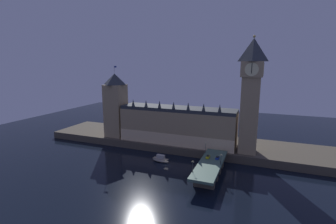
% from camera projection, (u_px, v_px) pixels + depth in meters
% --- Properties ---
extents(ground_plane, '(400.00, 400.00, 0.00)m').
position_uv_depth(ground_plane, '(166.00, 165.00, 151.33)').
color(ground_plane, black).
extents(embankment, '(220.00, 42.00, 5.37)m').
position_uv_depth(embankment, '(185.00, 142.00, 186.47)').
color(embankment, '#4C4438').
rests_on(embankment, ground_plane).
extents(parliament_hall, '(83.73, 19.52, 31.27)m').
position_uv_depth(parliament_hall, '(177.00, 125.00, 176.52)').
color(parliament_hall, tan).
rests_on(parliament_hall, embankment).
extents(clock_tower, '(13.35, 13.46, 73.29)m').
position_uv_depth(clock_tower, '(251.00, 93.00, 151.12)').
color(clock_tower, tan).
rests_on(clock_tower, embankment).
extents(victoria_tower, '(14.53, 14.53, 55.35)m').
position_uv_depth(victoria_tower, '(116.00, 105.00, 191.19)').
color(victoria_tower, tan).
rests_on(victoria_tower, embankment).
extents(bridge, '(12.62, 46.00, 7.50)m').
position_uv_depth(bridge, '(210.00, 167.00, 135.68)').
color(bridge, '#476656').
rests_on(bridge, ground_plane).
extents(car_northbound_lead, '(1.90, 4.70, 1.53)m').
position_uv_depth(car_northbound_lead, '(208.00, 157.00, 142.59)').
color(car_northbound_lead, yellow).
rests_on(car_northbound_lead, bridge).
extents(car_southbound_trail, '(1.92, 4.14, 1.50)m').
position_uv_depth(car_southbound_trail, '(217.00, 158.00, 140.87)').
color(car_southbound_trail, navy).
rests_on(car_southbound_trail, bridge).
extents(pedestrian_mid_walk, '(0.38, 0.38, 1.76)m').
position_uv_depth(pedestrian_mid_walk, '(221.00, 162.00, 134.38)').
color(pedestrian_mid_walk, black).
rests_on(pedestrian_mid_walk, bridge).
extents(street_lamp_near, '(1.34, 0.60, 6.11)m').
position_uv_depth(street_lamp_near, '(193.00, 165.00, 123.13)').
color(street_lamp_near, '#2D3333').
rests_on(street_lamp_near, bridge).
extents(street_lamp_mid, '(1.34, 0.60, 6.14)m').
position_uv_depth(street_lamp_mid, '(221.00, 158.00, 132.32)').
color(street_lamp_mid, '#2D3333').
rests_on(street_lamp_mid, bridge).
extents(street_lamp_far, '(1.34, 0.60, 6.87)m').
position_uv_depth(street_lamp_far, '(206.00, 146.00, 149.95)').
color(street_lamp_far, '#2D3333').
rests_on(street_lamp_far, bridge).
extents(boat_upstream, '(11.89, 4.82, 4.75)m').
position_uv_depth(boat_upstream, '(161.00, 159.00, 155.62)').
color(boat_upstream, '#B2A893').
rests_on(boat_upstream, ground_plane).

